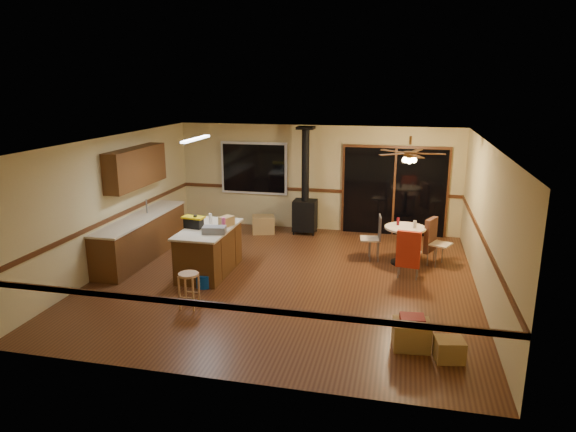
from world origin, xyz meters
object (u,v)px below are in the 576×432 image
(blue_bucket, at_px, (204,281))
(bar_stool, at_px, (189,290))
(box_corner_a, at_px, (411,335))
(box_corner_b, at_px, (449,350))
(toolbox_grey, at_px, (214,230))
(box_under_window, at_px, (263,224))
(chair_near, at_px, (409,249))
(kitchen_island, at_px, (209,250))
(toolbox_black, at_px, (194,223))
(chair_left, at_px, (375,233))
(chair_right, at_px, (432,235))
(dining_table, at_px, (405,239))
(wood_stove, at_px, (305,204))

(blue_bucket, bearing_deg, bar_stool, -83.56)
(box_corner_a, xyz_separation_m, box_corner_b, (0.50, -0.24, -0.04))
(toolbox_grey, bearing_deg, box_under_window, 88.93)
(chair_near, bearing_deg, bar_stool, -149.32)
(box_under_window, xyz_separation_m, box_corner_b, (4.02, -5.21, -0.06))
(toolbox_grey, distance_m, box_corner_a, 4.10)
(kitchen_island, relative_size, toolbox_black, 4.85)
(chair_left, height_order, box_corner_a, chair_left)
(kitchen_island, xyz_separation_m, box_corner_b, (4.32, -2.37, -0.30))
(chair_right, bearing_deg, toolbox_grey, -155.80)
(kitchen_island, bearing_deg, bar_stool, -80.49)
(dining_table, bearing_deg, box_under_window, 156.32)
(wood_stove, relative_size, box_under_window, 4.72)
(blue_bucket, xyz_separation_m, box_corner_a, (3.65, -1.41, 0.07))
(bar_stool, relative_size, chair_right, 0.86)
(toolbox_grey, distance_m, toolbox_black, 0.58)
(box_corner_b, bearing_deg, toolbox_black, 153.19)
(wood_stove, bearing_deg, dining_table, -35.30)
(toolbox_grey, height_order, chair_right, toolbox_grey)
(toolbox_black, distance_m, chair_right, 4.77)
(kitchen_island, bearing_deg, blue_bucket, -76.87)
(toolbox_grey, relative_size, box_under_window, 0.79)
(chair_right, bearing_deg, box_under_window, 160.89)
(box_corner_b, bearing_deg, chair_left, 107.70)
(chair_near, distance_m, box_corner_b, 2.93)
(toolbox_black, distance_m, box_corner_a, 4.67)
(bar_stool, bearing_deg, kitchen_island, 99.51)
(box_under_window, bearing_deg, box_corner_a, -54.69)
(toolbox_grey, relative_size, dining_table, 0.52)
(chair_near, distance_m, box_corner_a, 2.64)
(chair_near, distance_m, chair_right, 1.11)
(box_corner_a, bearing_deg, bar_stool, 171.45)
(wood_stove, height_order, toolbox_grey, wood_stove)
(blue_bucket, bearing_deg, chair_left, 36.90)
(toolbox_black, distance_m, chair_near, 4.09)
(box_corner_b, bearing_deg, kitchen_island, 151.25)
(toolbox_black, bearing_deg, toolbox_grey, -26.65)
(toolbox_black, bearing_deg, wood_stove, 63.06)
(chair_right, bearing_deg, bar_stool, -142.07)
(chair_left, bearing_deg, kitchen_island, -154.57)
(chair_right, height_order, box_corner_b, chair_right)
(bar_stool, height_order, chair_left, chair_left)
(bar_stool, xyz_separation_m, chair_near, (3.50, 2.07, 0.30))
(toolbox_grey, xyz_separation_m, chair_right, (3.98, 1.79, -0.37))
(kitchen_island, xyz_separation_m, toolbox_grey, (0.24, -0.31, 0.51))
(kitchen_island, height_order, blue_bucket, kitchen_island)
(kitchen_island, bearing_deg, chair_left, 25.43)
(box_corner_a, bearing_deg, chair_near, 91.31)
(kitchen_island, distance_m, wood_stove, 3.33)
(chair_right, bearing_deg, kitchen_island, -160.63)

